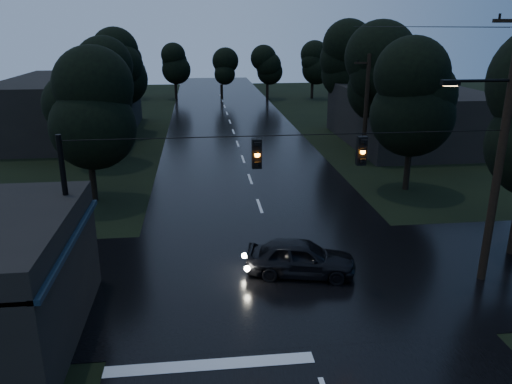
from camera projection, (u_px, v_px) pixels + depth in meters
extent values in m
cube|color=black|center=(243.00, 159.00, 36.28)|extent=(12.00, 120.00, 0.02)
cube|color=black|center=(284.00, 277.00, 19.32)|extent=(60.00, 9.00, 0.02)
cube|color=black|center=(70.00, 241.00, 14.73)|extent=(0.30, 7.00, 0.15)
cylinder|color=black|center=(41.00, 353.00, 12.42)|extent=(0.10, 0.10, 3.00)
cylinder|color=black|center=(89.00, 251.00, 18.07)|extent=(0.10, 0.10, 3.00)
cube|color=#FFD666|center=(58.00, 288.00, 13.53)|extent=(0.06, 1.60, 0.50)
cube|color=#FFD666|center=(80.00, 246.00, 16.07)|extent=(0.06, 1.20, 0.50)
cube|color=black|center=(408.00, 116.00, 40.87)|extent=(10.00, 14.00, 4.40)
cube|color=black|center=(73.00, 107.00, 43.40)|extent=(10.00, 16.00, 5.00)
cylinder|color=black|center=(501.00, 152.00, 17.61)|extent=(0.30, 0.30, 10.00)
cylinder|color=black|center=(482.00, 81.00, 16.69)|extent=(2.20, 0.10, 0.10)
cube|color=black|center=(451.00, 83.00, 16.59)|extent=(0.60, 0.25, 0.18)
cube|color=#FFB266|center=(450.00, 86.00, 16.62)|extent=(0.45, 0.18, 0.03)
cylinder|color=black|center=(366.00, 110.00, 34.11)|extent=(0.30, 0.30, 7.50)
cube|color=black|center=(369.00, 63.00, 33.11)|extent=(2.00, 0.12, 0.12)
cylinder|color=black|center=(69.00, 223.00, 16.62)|extent=(0.18, 0.18, 6.00)
cylinder|color=black|center=(293.00, 135.00, 16.54)|extent=(15.00, 0.03, 0.03)
cube|color=black|center=(257.00, 154.00, 16.60)|extent=(0.32, 0.25, 1.00)
sphere|color=orange|center=(257.00, 155.00, 16.46)|extent=(0.18, 0.18, 0.18)
cube|color=black|center=(362.00, 151.00, 16.99)|extent=(0.32, 0.25, 1.00)
sphere|color=orange|center=(363.00, 152.00, 16.85)|extent=(0.18, 0.18, 0.18)
cylinder|color=black|center=(93.00, 179.00, 27.39)|extent=(0.36, 0.36, 2.45)
sphere|color=black|center=(87.00, 126.00, 26.44)|extent=(3.92, 3.92, 3.92)
sphere|color=black|center=(85.00, 106.00, 26.11)|extent=(3.92, 3.92, 3.92)
sphere|color=black|center=(83.00, 86.00, 25.78)|extent=(3.92, 3.92, 3.92)
cylinder|color=black|center=(106.00, 145.00, 34.83)|extent=(0.36, 0.36, 2.62)
sphere|color=black|center=(102.00, 99.00, 33.82)|extent=(4.20, 4.20, 4.20)
sphere|color=black|center=(100.00, 82.00, 33.47)|extent=(4.20, 4.20, 4.20)
sphere|color=black|center=(98.00, 65.00, 33.11)|extent=(4.20, 4.20, 4.20)
cylinder|color=black|center=(118.00, 119.00, 44.16)|extent=(0.36, 0.36, 2.80)
sphere|color=black|center=(115.00, 80.00, 43.08)|extent=(4.48, 4.48, 4.48)
sphere|color=black|center=(114.00, 66.00, 42.70)|extent=(4.48, 4.48, 4.48)
sphere|color=black|center=(112.00, 51.00, 42.32)|extent=(4.48, 4.48, 4.48)
cylinder|color=black|center=(407.00, 168.00, 29.30)|extent=(0.36, 0.36, 2.62)
sphere|color=black|center=(413.00, 114.00, 28.29)|extent=(4.20, 4.20, 4.20)
sphere|color=black|center=(415.00, 94.00, 27.93)|extent=(4.20, 4.20, 4.20)
sphere|color=black|center=(417.00, 73.00, 27.58)|extent=(4.20, 4.20, 4.20)
cylinder|color=black|center=(372.00, 137.00, 36.88)|extent=(0.36, 0.36, 2.80)
sphere|color=black|center=(376.00, 91.00, 35.80)|extent=(4.48, 4.48, 4.48)
sphere|color=black|center=(377.00, 74.00, 35.42)|extent=(4.48, 4.48, 4.48)
sphere|color=black|center=(378.00, 56.00, 35.04)|extent=(4.48, 4.48, 4.48)
cylinder|color=black|center=(343.00, 114.00, 46.34)|extent=(0.36, 0.36, 2.97)
sphere|color=black|center=(345.00, 74.00, 45.19)|extent=(4.76, 4.76, 4.76)
sphere|color=black|center=(346.00, 59.00, 44.79)|extent=(4.76, 4.76, 4.76)
sphere|color=black|center=(346.00, 45.00, 44.38)|extent=(4.76, 4.76, 4.76)
imported|color=black|center=(301.00, 258.00, 19.31)|extent=(4.51, 2.59, 1.44)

